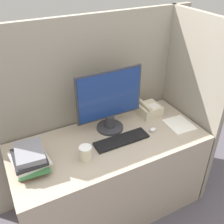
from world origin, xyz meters
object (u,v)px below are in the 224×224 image
at_px(desk_telephone, 149,109).
at_px(monitor, 110,102).
at_px(keyboard, 122,140).
at_px(book_stack, 30,159).
at_px(coffee_cup, 86,153).
at_px(mouse, 153,130).

bearing_deg(desk_telephone, monitor, -175.71).
xyz_separation_m(keyboard, desk_telephone, (0.41, 0.23, 0.04)).
distance_m(book_stack, desk_telephone, 1.11).
bearing_deg(keyboard, desk_telephone, 28.99).
bearing_deg(monitor, coffee_cup, -141.86).
height_order(coffee_cup, book_stack, book_stack).
height_order(keyboard, coffee_cup, coffee_cup).
bearing_deg(coffee_cup, mouse, 4.68).
height_order(keyboard, desk_telephone, desk_telephone).
height_order(book_stack, desk_telephone, book_stack).
distance_m(keyboard, desk_telephone, 0.47).
bearing_deg(mouse, book_stack, 177.44).
height_order(mouse, desk_telephone, desk_telephone).
bearing_deg(desk_telephone, mouse, -116.80).
bearing_deg(mouse, keyboard, 178.88).
relative_size(monitor, keyboard, 1.25).
relative_size(monitor, coffee_cup, 5.24).
xyz_separation_m(monitor, desk_telephone, (0.41, 0.03, -0.20)).
xyz_separation_m(mouse, book_stack, (-0.98, 0.04, 0.06)).
bearing_deg(mouse, monitor, 145.67).
bearing_deg(mouse, desk_telephone, 63.20).
height_order(monitor, keyboard, monitor).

